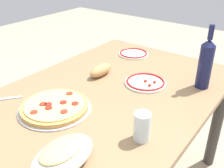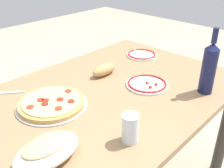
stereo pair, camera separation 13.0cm
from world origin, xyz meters
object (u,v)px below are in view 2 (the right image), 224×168
Objects in this scene: wine_bottle at (209,67)px; pepperoni_pizza at (52,103)px; dining_table at (112,108)px; bread_loaf at (104,70)px; side_plate_near at (147,84)px; water_glass at (130,128)px; side_plate_far at (142,55)px; baked_pasta_dish at (47,150)px.

pepperoni_pizza is at bearing -36.44° from wine_bottle.
bread_loaf is at bearing -121.98° from dining_table.
wine_bottle is 0.31m from side_plate_near.
water_glass is (0.54, -0.03, -0.08)m from wine_bottle.
water_glass reaches higher than side_plate_near.
side_plate_near is at bearing 41.33° from side_plate_far.
dining_table is at bearing 163.32° from pepperoni_pizza.
dining_table is 11.63× the size of water_glass.
dining_table is at bearing -127.22° from water_glass.
water_glass is at bearing 152.21° from baked_pasta_dish.
wine_bottle is at bearing 143.56° from pepperoni_pizza.
bread_loaf reaches higher than side_plate_near.
water_glass reaches higher than pepperoni_pizza.
side_plate_near is 1.34× the size of bread_loaf.
bread_loaf is (-0.09, -0.15, 0.14)m from dining_table.
dining_table is 0.51m from side_plate_far.
pepperoni_pizza is at bearing 8.40° from bread_loaf.
side_plate_near is (-0.66, -0.07, -0.03)m from baked_pasta_dish.
dining_table is 4.09× the size of pepperoni_pizza.
baked_pasta_dish is at bearing 6.45° from side_plate_near.
water_glass is at bearing 34.63° from side_plate_far.
pepperoni_pizza is 1.34× the size of baked_pasta_dish.
bread_loaf reaches higher than side_plate_far.
side_plate_near is at bearing 145.68° from dining_table.
wine_bottle is (-0.80, 0.17, 0.09)m from baked_pasta_dish.
baked_pasta_dish is 1.03m from side_plate_far.
wine_bottle is at bearing 120.31° from side_plate_near.
baked_pasta_dish is at bearing 52.67° from pepperoni_pizza.
wine_bottle is 1.65× the size of side_plate_far.
wine_bottle is at bearing 72.16° from side_plate_far.
pepperoni_pizza is (0.30, -0.09, 0.13)m from dining_table.
side_plate_near is at bearing -151.58° from water_glass.
wine_bottle is 0.55m from bread_loaf.
baked_pasta_dish is 0.30m from water_glass.
side_plate_near reaches higher than side_plate_far.
pepperoni_pizza is 1.00× the size of wine_bottle.
wine_bottle reaches higher than water_glass.
side_plate_near is at bearing 103.51° from bread_loaf.
baked_pasta_dish reaches higher than dining_table.
water_glass is 0.58× the size of side_plate_far.
baked_pasta_dish is at bearing -12.12° from wine_bottle.
baked_pasta_dish is 1.48× the size of bread_loaf.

